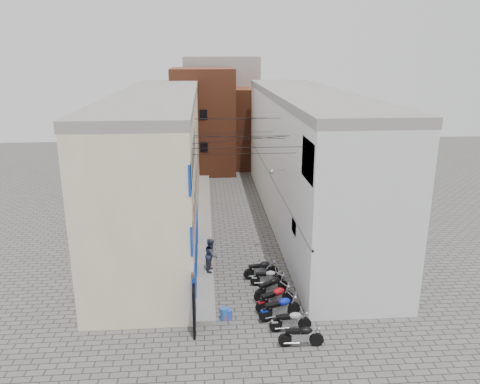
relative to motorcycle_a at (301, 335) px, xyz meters
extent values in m
plane|color=#5D5A57|center=(-1.80, 1.75, -0.54)|extent=(90.00, 90.00, 0.00)
cube|color=gray|center=(-3.85, 14.75, -0.41)|extent=(0.90, 26.00, 0.25)
cube|color=beige|center=(-6.80, 14.75, 3.71)|extent=(5.00, 26.00, 8.50)
cube|color=#BA6E68|center=(-4.34, 14.75, 3.46)|extent=(0.10, 26.00, 0.80)
cube|color=#0B37B3|center=(-4.33, 6.65, 0.76)|extent=(0.12, 10.20, 2.40)
cube|color=#0B37B3|center=(-4.35, 6.65, 4.76)|extent=(0.10, 10.20, 4.00)
cube|color=gray|center=(-6.80, 14.75, 8.21)|extent=(5.10, 26.00, 0.50)
cube|color=black|center=(-4.32, 1.35, 0.56)|extent=(0.10, 1.20, 2.20)
cube|color=silver|center=(3.20, 14.75, 3.71)|extent=(5.00, 26.00, 8.50)
cube|color=#0B37B3|center=(0.75, 3.25, 6.46)|extent=(0.10, 2.40, 1.80)
cube|color=white|center=(0.76, 5.75, 2.46)|extent=(0.08, 1.00, 0.70)
cylinder|color=#B2B2B7|center=(0.35, 8.75, 4.66)|extent=(0.80, 0.06, 0.06)
sphere|color=#B2B2B7|center=(-0.05, 8.75, 4.56)|extent=(0.28, 0.28, 0.28)
cube|color=gray|center=(3.20, 14.75, 8.21)|extent=(5.10, 26.00, 0.50)
cube|color=gray|center=(0.74, 14.75, 2.86)|extent=(0.10, 26.00, 0.12)
cube|color=brown|center=(-3.80, 29.75, 4.46)|extent=(6.00, 6.00, 10.00)
cube|color=brown|center=(1.20, 31.75, 3.46)|extent=(5.00, 6.00, 8.00)
cube|color=gray|center=(-1.80, 35.75, 4.96)|extent=(8.00, 5.00, 11.00)
cube|color=black|center=(-1.80, 26.95, 0.66)|extent=(2.00, 0.30, 2.40)
cylinder|color=black|center=(-1.80, 3.75, 6.96)|extent=(5.20, 0.02, 0.02)
cylinder|color=black|center=(-1.80, 5.75, 6.26)|extent=(5.20, 0.02, 0.02)
cylinder|color=black|center=(-1.80, 8.25, 6.66)|extent=(5.20, 0.02, 0.02)
cylinder|color=black|center=(-1.80, 10.75, 7.26)|extent=(5.20, 0.02, 0.02)
cylinder|color=black|center=(-1.80, 13.75, 5.96)|extent=(5.20, 0.02, 0.02)
cylinder|color=black|center=(-1.80, 16.75, 6.46)|extent=(5.20, 0.02, 0.02)
cylinder|color=black|center=(-1.80, 6.75, 6.76)|extent=(5.65, 2.07, 0.02)
cylinder|color=black|center=(-1.80, 9.75, 6.36)|extent=(5.80, 1.58, 0.02)
imported|color=brown|center=(-3.55, 7.31, 0.50)|extent=(0.49, 0.64, 1.59)
imported|color=#34394E|center=(-3.50, 6.71, 0.60)|extent=(0.81, 0.96, 1.78)
cylinder|color=blue|center=(-3.02, 2.25, -0.26)|extent=(0.44, 0.44, 0.55)
cylinder|color=blue|center=(-2.81, 2.25, -0.31)|extent=(0.34, 0.34, 0.46)
cube|color=#BA360D|center=(-2.89, 2.25, -0.43)|extent=(0.42, 0.35, 0.23)
camera|label=1|loc=(-3.71, -16.18, 10.97)|focal=35.00mm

